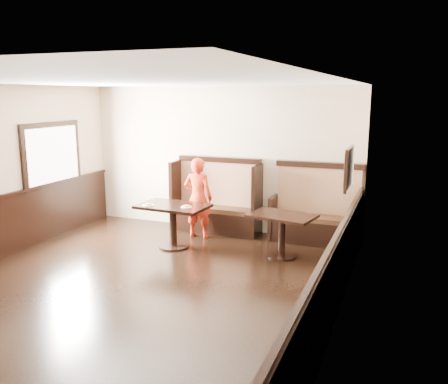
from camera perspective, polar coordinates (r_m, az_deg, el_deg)
The scene contains 9 objects.
ground at distance 6.64m, azimuth -11.86°, elevation -12.04°, with size 7.00×7.00×0.00m, color black.
room_shell at distance 6.78m, azimuth -12.92°, elevation -5.54°, with size 7.00×7.00×7.00m.
booth_main at distance 9.26m, azimuth -0.87°, elevation -1.53°, with size 1.75×0.72×1.45m.
booth_neighbor at distance 8.74m, azimuth 11.07°, elevation -2.86°, with size 1.65×0.72×1.45m.
table_main at distance 8.29m, azimuth -6.14°, elevation -2.75°, with size 1.24×0.82×0.76m.
table_neighbor at distance 7.84m, azimuth 7.00°, elevation -3.99°, with size 1.14×0.86×0.72m.
child at distance 8.81m, azimuth -3.14°, elevation -0.71°, with size 0.55×0.36×1.51m, color red.
pizza_plate_left at distance 8.26m, azimuth -9.09°, elevation -1.52°, with size 0.19×0.19×0.04m.
pizza_plate_right at distance 8.05m, azimuth -4.55°, elevation -1.75°, with size 0.19×0.19×0.03m.
Camera 1 is at (3.40, -5.05, 2.64)m, focal length 38.00 mm.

